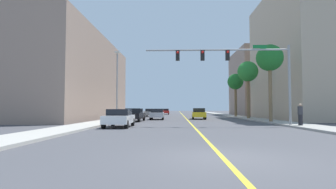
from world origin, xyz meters
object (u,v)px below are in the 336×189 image
at_px(traffic_signal_mast, 239,64).
at_px(palm_far, 235,83).
at_px(car_red, 165,111).
at_px(street_lamp, 117,82).
at_px(palm_mid, 248,72).
at_px(pedestrian, 300,114).
at_px(palm_near, 270,59).
at_px(car_gray, 151,112).
at_px(car_white, 119,118).
at_px(car_yellow, 199,113).
at_px(car_black, 134,115).
at_px(car_silver, 157,114).

xyz_separation_m(traffic_signal_mast, palm_far, (4.53, 21.71, 0.55)).
relative_size(traffic_signal_mast, car_red, 2.58).
relative_size(street_lamp, car_red, 1.67).
relative_size(traffic_signal_mast, palm_mid, 1.57).
bearing_deg(pedestrian, palm_near, -160.65).
relative_size(car_gray, car_white, 1.07).
xyz_separation_m(street_lamp, car_gray, (2.06, 17.02, -3.65)).
relative_size(traffic_signal_mast, palm_near, 1.53).
height_order(car_gray, car_yellow, car_yellow).
height_order(traffic_signal_mast, car_gray, traffic_signal_mast).
height_order(palm_far, car_white, palm_far).
distance_m(car_gray, car_white, 25.38).
distance_m(traffic_signal_mast, palm_far, 22.18).
distance_m(palm_mid, car_black, 16.13).
distance_m(street_lamp, car_white, 9.35).
bearing_deg(pedestrian, car_white, -71.00).
distance_m(palm_near, palm_far, 16.69).
bearing_deg(car_white, palm_near, -156.55).
relative_size(palm_far, car_red, 1.52).
bearing_deg(car_yellow, car_gray, 129.03).
relative_size(car_silver, pedestrian, 2.63).
bearing_deg(palm_near, car_black, 168.71).
distance_m(palm_mid, car_white, 20.82).
xyz_separation_m(palm_near, pedestrian, (0.18, -5.88, -5.42)).
xyz_separation_m(street_lamp, palm_mid, (15.96, 6.20, 1.80)).
distance_m(car_red, pedestrian, 43.09).
bearing_deg(car_gray, car_yellow, 126.53).
xyz_separation_m(traffic_signal_mast, palm_near, (4.26, 5.04, 1.31)).
height_order(car_black, car_red, car_black).
bearing_deg(palm_mid, car_gray, 142.10).
relative_size(palm_far, car_silver, 1.57).
height_order(palm_near, pedestrian, palm_near).
bearing_deg(car_silver, car_black, -116.26).
bearing_deg(car_gray, car_black, 89.39).
xyz_separation_m(palm_near, car_yellow, (-6.37, 8.98, -5.65)).
height_order(palm_near, car_yellow, palm_near).
bearing_deg(street_lamp, car_white, -75.91).
xyz_separation_m(street_lamp, car_black, (1.82, 0.67, -3.64)).
distance_m(car_white, pedestrian, 13.99).
height_order(palm_near, car_red, palm_near).
height_order(palm_near, palm_mid, palm_near).
bearing_deg(pedestrian, traffic_signal_mast, -83.15).
distance_m(car_red, car_yellow, 27.06).
relative_size(traffic_signal_mast, car_white, 2.86).
relative_size(traffic_signal_mast, street_lamp, 1.55).
bearing_deg(traffic_signal_mast, car_gray, 111.62).
relative_size(street_lamp, palm_mid, 1.01).
bearing_deg(palm_near, car_gray, 125.86).
relative_size(traffic_signal_mast, pedestrian, 7.02).
distance_m(street_lamp, car_black, 4.12).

